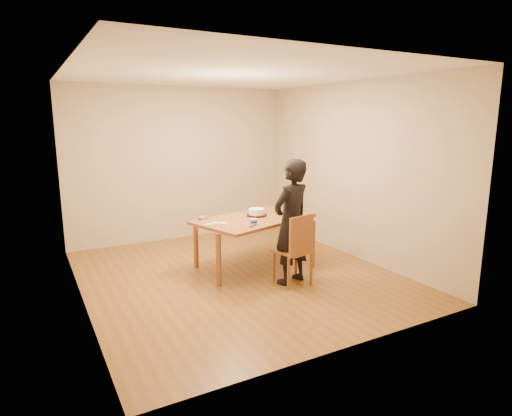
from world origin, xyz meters
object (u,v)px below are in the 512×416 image
dining_table (254,219)px  cake_plate (257,215)px  cake (257,212)px  person (291,222)px  dining_chair (293,250)px

dining_table → cake_plate: bearing=28.0°
cake → cake_plate: bearing=0.0°
cake_plate → dining_table: bearing=-134.9°
dining_table → person: 0.75m
cake_plate → person: person is taller
dining_table → person: bearing=-95.5°
dining_table → dining_chair: bearing=-96.2°
cake → person: (0.06, -0.82, 0.01)m
dining_table → cake_plate: cake_plate is taller
dining_table → cake: bearing=28.0°
cake_plate → person: 0.82m
person → dining_table: bearing=-94.7°
cake → person: person is taller
dining_table → dining_chair: dining_table is taller
dining_table → cake_plate: size_ratio=5.56×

